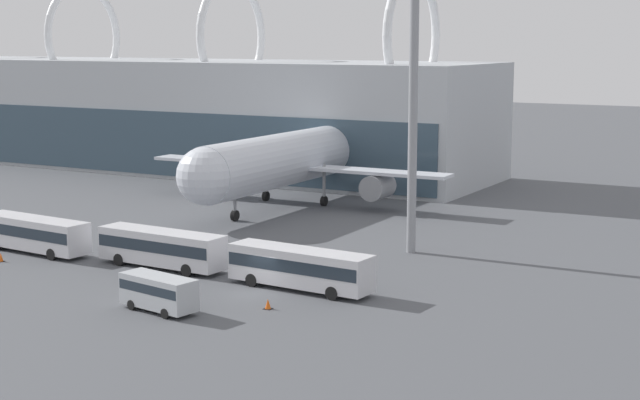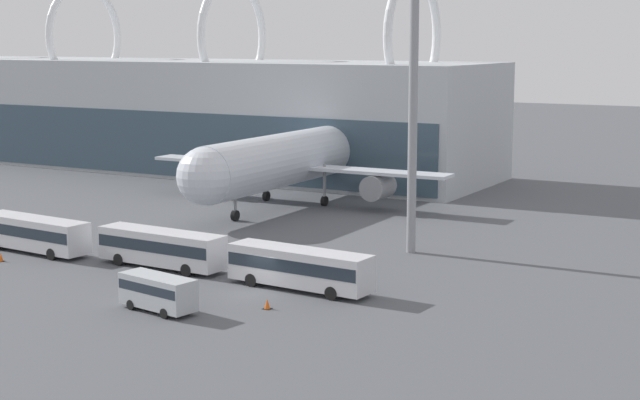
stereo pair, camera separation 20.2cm
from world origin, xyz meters
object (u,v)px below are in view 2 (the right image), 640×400
Objects in this scene: shuttle_bus_0 at (34,232)px; shuttle_bus_2 at (300,266)px; traffic_cone_1 at (182,290)px; traffic_cone_2 at (1,257)px; service_van_foreground at (158,291)px; shuttle_bus_1 at (162,246)px; airliner_at_gate_near at (289,159)px; floodlight_mast at (413,86)px; traffic_cone_0 at (267,304)px.

shuttle_bus_2 is (26.51, 0.28, 0.00)m from shuttle_bus_0.
shuttle_bus_2 reaches higher than traffic_cone_1.
traffic_cone_1 is 0.85× the size of traffic_cone_2.
shuttle_bus_1 is at bearing 137.22° from service_van_foreground.
airliner_at_gate_near reaches higher than service_van_foreground.
shuttle_bus_1 reaches higher than service_van_foreground.
service_van_foreground is (14.65, -41.32, -3.71)m from airliner_at_gate_near.
shuttle_bus_2 is at bearing 9.04° from traffic_cone_2.
shuttle_bus_1 is 12.89m from service_van_foreground.
service_van_foreground is at bearing -105.97° from floodlight_mast.
traffic_cone_2 is (-26.40, -4.20, -1.44)m from shuttle_bus_2.
traffic_cone_1 is at bearing -9.94° from shuttle_bus_0.
floodlight_mast is at bearing 68.05° from traffic_cone_1.
traffic_cone_2 is at bearing 176.53° from traffic_cone_1.
traffic_cone_1 is at bearing -111.95° from floodlight_mast.
floodlight_mast is at bearing 52.95° from airliner_at_gate_near.
traffic_cone_0 is at bearing 43.65° from service_van_foreground.
shuttle_bus_1 reaches higher than traffic_cone_1.
shuttle_bus_0 is 27.77m from traffic_cone_0.
service_van_foreground is 8.11× the size of traffic_cone_2.
traffic_cone_2 is at bearing -83.91° from shuttle_bus_0.
service_van_foreground is 9.57× the size of traffic_cone_1.
traffic_cone_2 is (-28.26, -19.98, -14.00)m from floodlight_mast.
floodlight_mast is 35.32× the size of traffic_cone_0.
airliner_at_gate_near is at bearing 144.16° from floodlight_mast.
shuttle_bus_0 is 20.54m from traffic_cone_1.
shuttle_bus_2 is (20.08, -31.62, -3.34)m from airliner_at_gate_near.
shuttle_bus_2 reaches higher than traffic_cone_0.
shuttle_bus_2 is 16.45× the size of traffic_cone_0.
shuttle_bus_0 is at bearing 169.00° from traffic_cone_0.
traffic_cone_0 is (20.80, -37.20, -4.80)m from airliner_at_gate_near.
traffic_cone_0 is at bearing -93.06° from floodlight_mast.
traffic_cone_2 is at bearing -11.22° from airliner_at_gate_near.
service_van_foreground is at bearing 18.31° from airliner_at_gate_near.
shuttle_bus_0 is 23.09m from service_van_foreground.
floodlight_mast is 26.81m from traffic_cone_1.
shuttle_bus_1 is at bearing 8.09° from shuttle_bus_0.
traffic_cone_2 is (-20.97, 5.49, -1.07)m from service_van_foreground.
traffic_cone_0 is at bearing -2.90° from traffic_cone_2.
airliner_at_gate_near reaches higher than traffic_cone_0.
shuttle_bus_0 reaches higher than traffic_cone_2.
airliner_at_gate_near reaches higher than shuttle_bus_1.
shuttle_bus_1 is at bearing -134.77° from floodlight_mast.
shuttle_bus_1 is 1.00× the size of shuttle_bus_2.
shuttle_bus_2 is 1.89× the size of service_van_foreground.
traffic_cone_0 is at bearing -79.11° from shuttle_bus_2.
traffic_cone_1 is (6.58, -5.94, -1.49)m from shuttle_bus_1.
traffic_cone_1 is at bearing -137.47° from shuttle_bus_2.
service_van_foreground is at bearing -14.68° from traffic_cone_2.
shuttle_bus_0 is 16.49× the size of traffic_cone_0.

